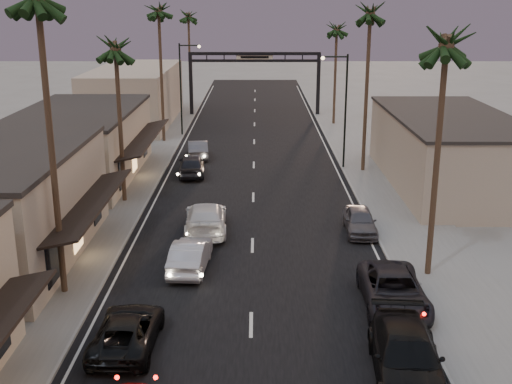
{
  "coord_description": "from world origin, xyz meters",
  "views": [
    {
      "loc": [
        0.23,
        -4.91,
        12.9
      ],
      "look_at": [
        0.2,
        29.91,
        2.5
      ],
      "focal_mm": 45.0,
      "sensor_mm": 36.0,
      "label": 1
    }
  ],
  "objects_px": {
    "palm_rb": "(371,8)",
    "oncoming_silver": "(190,255)",
    "palm_lc": "(115,42)",
    "curbside_black": "(407,356)",
    "streetlight_right": "(342,102)",
    "arch": "(255,67)",
    "palm_far": "(188,13)",
    "oncoming_pickup": "(127,331)",
    "curbside_near": "(393,291)",
    "palm_rc": "(337,25)",
    "palm_ld": "(158,6)",
    "streetlight_left": "(183,82)",
    "palm_ra": "(447,35)"
  },
  "relations": [
    {
      "from": "palm_rb",
      "to": "oncoming_silver",
      "type": "height_order",
      "value": "palm_rb"
    },
    {
      "from": "palm_lc",
      "to": "curbside_black",
      "type": "bearing_deg",
      "value": -55.92
    },
    {
      "from": "streetlight_right",
      "to": "curbside_black",
      "type": "bearing_deg",
      "value": -92.66
    },
    {
      "from": "arch",
      "to": "palm_far",
      "type": "xyz_separation_m",
      "value": [
        -8.3,
        8.0,
        5.91
      ]
    },
    {
      "from": "streetlight_right",
      "to": "oncoming_pickup",
      "type": "distance_m",
      "value": 30.47
    },
    {
      "from": "palm_far",
      "to": "curbside_black",
      "type": "relative_size",
      "value": 2.24
    },
    {
      "from": "curbside_near",
      "to": "curbside_black",
      "type": "distance_m",
      "value": 5.54
    },
    {
      "from": "palm_rc",
      "to": "curbside_near",
      "type": "xyz_separation_m",
      "value": [
        -2.4,
        -43.39,
        -9.67
      ]
    },
    {
      "from": "palm_rb",
      "to": "palm_ld",
      "type": "bearing_deg",
      "value": 147.4
    },
    {
      "from": "curbside_black",
      "to": "oncoming_pickup",
      "type": "bearing_deg",
      "value": 172.87
    },
    {
      "from": "palm_rb",
      "to": "palm_rc",
      "type": "height_order",
      "value": "palm_rb"
    },
    {
      "from": "streetlight_right",
      "to": "streetlight_left",
      "type": "height_order",
      "value": "same"
    },
    {
      "from": "arch",
      "to": "palm_rc",
      "type": "height_order",
      "value": "palm_rc"
    },
    {
      "from": "streetlight_left",
      "to": "palm_ra",
      "type": "bearing_deg",
      "value": -65.46
    },
    {
      "from": "palm_lc",
      "to": "palm_far",
      "type": "relative_size",
      "value": 0.92
    },
    {
      "from": "palm_ld",
      "to": "oncoming_pickup",
      "type": "relative_size",
      "value": 2.84
    },
    {
      "from": "streetlight_left",
      "to": "palm_far",
      "type": "bearing_deg",
      "value": 93.95
    },
    {
      "from": "palm_ra",
      "to": "oncoming_pickup",
      "type": "relative_size",
      "value": 2.64
    },
    {
      "from": "palm_rb",
      "to": "palm_rc",
      "type": "distance_m",
      "value": 20.09
    },
    {
      "from": "streetlight_left",
      "to": "palm_ld",
      "type": "xyz_separation_m",
      "value": [
        -1.68,
        -3.0,
        7.09
      ]
    },
    {
      "from": "palm_rb",
      "to": "curbside_near",
      "type": "height_order",
      "value": "palm_rb"
    },
    {
      "from": "palm_lc",
      "to": "palm_rb",
      "type": "bearing_deg",
      "value": 24.94
    },
    {
      "from": "streetlight_right",
      "to": "palm_ra",
      "type": "distance_m",
      "value": 21.94
    },
    {
      "from": "oncoming_silver",
      "to": "curbside_black",
      "type": "distance_m",
      "value": 12.92
    },
    {
      "from": "palm_rb",
      "to": "oncoming_pickup",
      "type": "height_order",
      "value": "palm_rb"
    },
    {
      "from": "palm_ld",
      "to": "curbside_black",
      "type": "bearing_deg",
      "value": -70.49
    },
    {
      "from": "arch",
      "to": "oncoming_silver",
      "type": "bearing_deg",
      "value": -93.88
    },
    {
      "from": "oncoming_pickup",
      "to": "palm_far",
      "type": "bearing_deg",
      "value": -85.28
    },
    {
      "from": "arch",
      "to": "palm_far",
      "type": "relative_size",
      "value": 1.15
    },
    {
      "from": "palm_lc",
      "to": "oncoming_silver",
      "type": "xyz_separation_m",
      "value": [
        5.53,
        -11.25,
        -9.7
      ]
    },
    {
      "from": "streetlight_right",
      "to": "curbside_black",
      "type": "relative_size",
      "value": 1.52
    },
    {
      "from": "arch",
      "to": "palm_ld",
      "type": "relative_size",
      "value": 1.07
    },
    {
      "from": "palm_rc",
      "to": "arch",
      "type": "bearing_deg",
      "value": 145.11
    },
    {
      "from": "palm_far",
      "to": "oncoming_pickup",
      "type": "distance_m",
      "value": 61.8
    },
    {
      "from": "arch",
      "to": "curbside_black",
      "type": "relative_size",
      "value": 2.57
    },
    {
      "from": "palm_lc",
      "to": "palm_ra",
      "type": "relative_size",
      "value": 0.92
    },
    {
      "from": "streetlight_right",
      "to": "palm_ld",
      "type": "relative_size",
      "value": 0.63
    },
    {
      "from": "streetlight_left",
      "to": "streetlight_right",
      "type": "bearing_deg",
      "value": -43.21
    },
    {
      "from": "palm_ra",
      "to": "curbside_black",
      "type": "height_order",
      "value": "palm_ra"
    },
    {
      "from": "palm_rb",
      "to": "palm_rc",
      "type": "bearing_deg",
      "value": 90.0
    },
    {
      "from": "oncoming_pickup",
      "to": "palm_ld",
      "type": "bearing_deg",
      "value": -82.81
    },
    {
      "from": "palm_ra",
      "to": "palm_rc",
      "type": "distance_m",
      "value": 40.01
    },
    {
      "from": "palm_ld",
      "to": "curbside_near",
      "type": "height_order",
      "value": "palm_ld"
    },
    {
      "from": "oncoming_silver",
      "to": "palm_ld",
      "type": "bearing_deg",
      "value": -75.7
    },
    {
      "from": "arch",
      "to": "palm_lc",
      "type": "xyz_separation_m",
      "value": [
        -8.6,
        -34.0,
        4.94
      ]
    },
    {
      "from": "streetlight_right",
      "to": "oncoming_pickup",
      "type": "bearing_deg",
      "value": -112.83
    },
    {
      "from": "streetlight_right",
      "to": "palm_ld",
      "type": "distance_m",
      "value": 19.78
    },
    {
      "from": "palm_ld",
      "to": "curbside_near",
      "type": "xyz_separation_m",
      "value": [
        14.8,
        -34.39,
        -11.62
      ]
    },
    {
      "from": "streetlight_left",
      "to": "palm_lc",
      "type": "relative_size",
      "value": 0.74
    },
    {
      "from": "palm_ra",
      "to": "palm_rb",
      "type": "relative_size",
      "value": 0.93
    }
  ]
}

